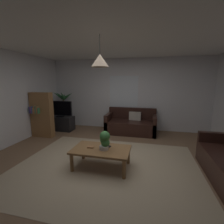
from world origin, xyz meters
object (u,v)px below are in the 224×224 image
Objects in this scene: tv_stand at (61,123)px; pendant_lamp at (100,60)px; potted_palm_corner at (64,110)px; bookshelf_corner at (42,115)px; tv at (60,109)px; coffee_table at (101,151)px; book_on_table_0 at (91,147)px; potted_plant_on_table at (105,140)px; remote_on_table_0 at (108,147)px; couch_under_window at (131,125)px.

pendant_lamp reaches higher than tv_stand.
bookshelf_corner is at bearing -91.08° from potted_palm_corner.
tv is 0.59m from potted_palm_corner.
coffee_table is 1.26× the size of tv_stand.
coffee_table is 0.81× the size of bookshelf_corner.
bookshelf_corner is (-0.19, -0.74, -0.08)m from tv.
book_on_table_0 is 2.57m from bookshelf_corner.
tv is 0.64× the size of potted_palm_corner.
potted_plant_on_table is 2.82m from bookshelf_corner.
remote_on_table_0 is at bearing 35.50° from pendant_lamp.
potted_plant_on_table reaches higher than book_on_table_0.
couch_under_window is 4.45× the size of potted_plant_on_table.
couch_under_window is at bearing 82.70° from coffee_table.
couch_under_window is at bearing 115.60° from remote_on_table_0.
tv_stand is at bearing 135.47° from coffee_table.
remote_on_table_0 is 0.11× the size of bookshelf_corner.
potted_palm_corner reaches higher than potted_plant_on_table.
bookshelf_corner is (-2.45, 1.40, 0.11)m from potted_plant_on_table.
potted_plant_on_table is 0.41× the size of tv.
potted_plant_on_table is 1.50m from pendant_lamp.
couch_under_window is 2.44m from coffee_table.
coffee_table is at bearing 170.40° from potted_plant_on_table.
bookshelf_corner is (-2.68, -1.03, 0.43)m from couch_under_window.
pendant_lamp is (-0.31, -2.41, 1.81)m from couch_under_window.
bookshelf_corner is at bearing -177.33° from remote_on_table_0.
coffee_table is 0.80× the size of potted_palm_corner.
coffee_table is 3.08m from tv.
pendant_lamp reaches higher than bookshelf_corner.
couch_under_window is at bearing -5.50° from potted_palm_corner.
remote_on_table_0 is (0.33, 0.07, -0.00)m from book_on_table_0.
tv reaches higher than coffee_table.
tv_stand is (-1.96, 2.14, -0.16)m from book_on_table_0.
potted_palm_corner is (-2.34, 2.67, 0.28)m from coffee_table.
potted_plant_on_table is at bearing -43.37° from tv.
tv_stand is 0.64× the size of bookshelf_corner.
tv is 0.77m from bookshelf_corner.
book_on_table_0 is at bearing -51.47° from potted_palm_corner.
remote_on_table_0 is 0.11× the size of potted_palm_corner.
pendant_lamp is at bearing -44.24° from tv.
potted_palm_corner is 1.01× the size of bookshelf_corner.
remote_on_table_0 is at bearing -94.86° from couch_under_window.
potted_palm_corner is (-2.12, 2.67, 0.21)m from book_on_table_0.
tv_stand is 1.60× the size of pendant_lamp.
book_on_table_0 is at bearing -47.52° from tv_stand.
bookshelf_corner is 2.49× the size of pendant_lamp.
tv_stand is at bearing 136.34° from potted_plant_on_table.
couch_under_window reaches higher than remote_on_table_0.
pendant_lamp is at bearing -44.53° from tv_stand.
potted_palm_corner is at bearing 132.10° from potted_plant_on_table.
coffee_table is 2.77m from bookshelf_corner.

